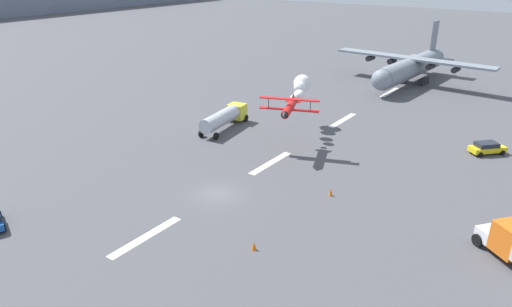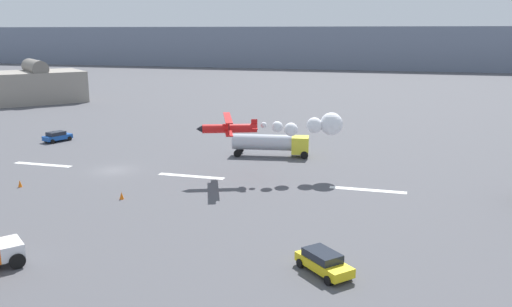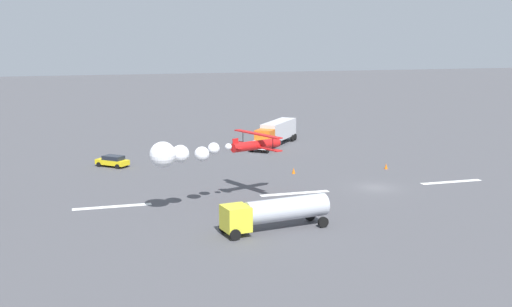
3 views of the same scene
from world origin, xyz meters
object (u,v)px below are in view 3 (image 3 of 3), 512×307
Objects in this scene: semi_truck_orange at (276,132)px; followme_car_yellow at (113,161)px; stunt_biplane_red at (195,152)px; traffic_cone_near at (386,166)px; fuel_tanker_truck at (274,211)px; traffic_cone_far at (294,171)px.

semi_truck_orange is 2.81× the size of followme_car_yellow.
traffic_cone_near is (-27.84, -12.27, -5.55)m from stunt_biplane_red.
fuel_tanker_truck is 2.31× the size of followme_car_yellow.
semi_truck_orange is (-19.58, -33.78, -3.81)m from stunt_biplane_red.
stunt_biplane_red is 39.23m from semi_truck_orange.
followme_car_yellow is (26.12, 9.80, -1.31)m from semi_truck_orange.
stunt_biplane_red is at bearing 23.79° from traffic_cone_near.
traffic_cone_near is at bearing -156.21° from stunt_biplane_red.
traffic_cone_near is 1.00× the size of traffic_cone_far.
stunt_biplane_red is at bearing 40.68° from traffic_cone_far.
traffic_cone_near and traffic_cone_far have the same top height.
stunt_biplane_red is 11.36m from fuel_tanker_truck.
fuel_tanker_truck is 13.84× the size of traffic_cone_far.
traffic_cone_near is (-34.38, 11.70, -0.44)m from followme_car_yellow.
traffic_cone_near is at bearing 176.31° from traffic_cone_far.
traffic_cone_far is (-21.77, 10.89, -0.44)m from followme_car_yellow.
fuel_tanker_truck is 35.16m from followme_car_yellow.
fuel_tanker_truck is (-5.43, 9.07, -4.17)m from stunt_biplane_red.
semi_truck_orange is at bearing -101.88° from traffic_cone_far.
traffic_cone_far is at bearing -139.32° from stunt_biplane_red.
semi_truck_orange is 16.79× the size of traffic_cone_far.
followme_car_yellow is at bearing 20.56° from semi_truck_orange.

